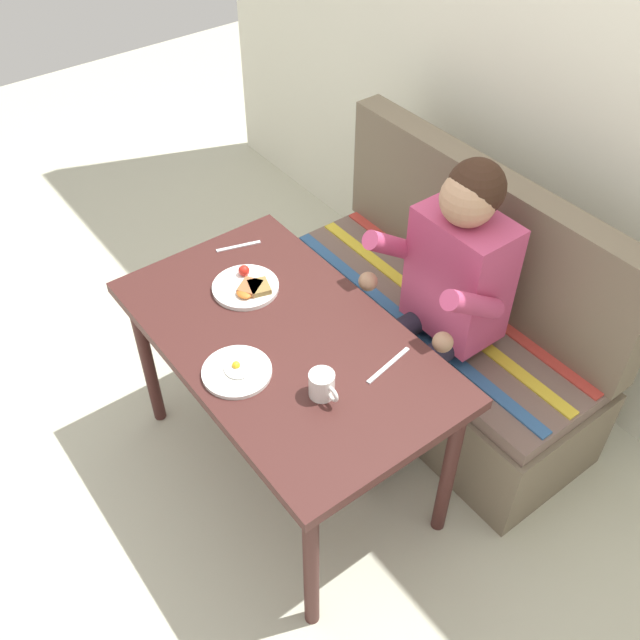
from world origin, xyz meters
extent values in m
plane|color=beige|center=(0.00, 0.00, 0.00)|extent=(8.00, 8.00, 0.00)
cube|color=silver|center=(0.00, 1.27, 1.30)|extent=(4.40, 0.10, 2.60)
cube|color=#401F1C|center=(0.00, 0.00, 0.71)|extent=(1.20, 0.70, 0.04)
cylinder|color=#401F1C|center=(-0.54, -0.29, 0.34)|extent=(0.05, 0.05, 0.69)
cylinder|color=#401F1C|center=(0.54, -0.29, 0.34)|extent=(0.05, 0.05, 0.69)
cylinder|color=#401F1C|center=(-0.54, 0.29, 0.34)|extent=(0.05, 0.05, 0.69)
cylinder|color=#401F1C|center=(0.54, 0.29, 0.34)|extent=(0.05, 0.05, 0.69)
cube|color=#726450|center=(0.00, 0.72, 0.20)|extent=(1.44, 0.56, 0.40)
cube|color=#755D53|center=(0.00, 0.72, 0.43)|extent=(1.40, 0.52, 0.06)
cube|color=#726450|center=(0.00, 0.94, 0.73)|extent=(1.44, 0.12, 0.54)
cube|color=#336099|center=(0.00, 0.58, 0.46)|extent=(1.38, 0.05, 0.01)
cube|color=yellow|center=(0.00, 0.72, 0.46)|extent=(1.38, 0.05, 0.01)
cube|color=#C63D33|center=(0.00, 0.86, 0.46)|extent=(1.38, 0.05, 0.01)
cube|color=#C1436F|center=(0.14, 0.66, 0.76)|extent=(0.34, 0.22, 0.48)
sphere|color=tan|center=(0.14, 0.64, 1.09)|extent=(0.19, 0.19, 0.19)
sphere|color=#331E14|center=(0.14, 0.67, 1.12)|extent=(0.19, 0.19, 0.19)
cylinder|color=#C1436F|center=(-0.05, 0.52, 0.83)|extent=(0.07, 0.29, 0.23)
cylinder|color=#C1436F|center=(0.33, 0.52, 0.83)|extent=(0.07, 0.29, 0.23)
sphere|color=tan|center=(-0.05, 0.40, 0.73)|extent=(0.07, 0.07, 0.07)
sphere|color=tan|center=(0.33, 0.40, 0.73)|extent=(0.07, 0.07, 0.07)
cylinder|color=#232333|center=(0.06, 0.49, 0.52)|extent=(0.09, 0.34, 0.09)
cylinder|color=#232333|center=(0.06, 0.32, 0.26)|extent=(0.08, 0.08, 0.52)
cube|color=black|center=(0.06, 0.26, 0.03)|extent=(0.09, 0.20, 0.05)
cylinder|color=#232333|center=(0.23, 0.49, 0.52)|extent=(0.09, 0.34, 0.09)
cylinder|color=#232333|center=(0.23, 0.32, 0.26)|extent=(0.08, 0.08, 0.52)
cube|color=black|center=(0.23, 0.26, 0.03)|extent=(0.09, 0.20, 0.05)
cylinder|color=white|center=(-0.28, 0.03, 0.74)|extent=(0.23, 0.23, 0.02)
cube|color=#9E5C36|center=(-0.25, 0.03, 0.76)|extent=(0.10, 0.10, 0.02)
cube|color=olive|center=(-0.23, 0.06, 0.76)|extent=(0.10, 0.09, 0.02)
sphere|color=red|center=(-0.33, 0.06, 0.76)|extent=(0.04, 0.04, 0.04)
ellipsoid|color=#CC6623|center=(-0.23, 0.00, 0.76)|extent=(0.06, 0.05, 0.02)
cylinder|color=white|center=(0.05, -0.21, 0.74)|extent=(0.22, 0.22, 0.01)
ellipsoid|color=white|center=(0.05, -0.21, 0.75)|extent=(0.09, 0.08, 0.01)
sphere|color=yellow|center=(0.04, -0.20, 0.76)|extent=(0.03, 0.03, 0.03)
cylinder|color=white|center=(0.27, -0.05, 0.77)|extent=(0.08, 0.08, 0.09)
cylinder|color=brown|center=(0.27, -0.05, 0.81)|extent=(0.07, 0.07, 0.01)
torus|color=white|center=(0.32, -0.05, 0.78)|extent=(0.05, 0.01, 0.05)
cube|color=silver|center=(-0.49, 0.14, 0.73)|extent=(0.06, 0.17, 0.00)
cube|color=silver|center=(0.30, 0.19, 0.73)|extent=(0.05, 0.20, 0.00)
camera|label=1|loc=(1.40, -0.91, 2.39)|focal=40.35mm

